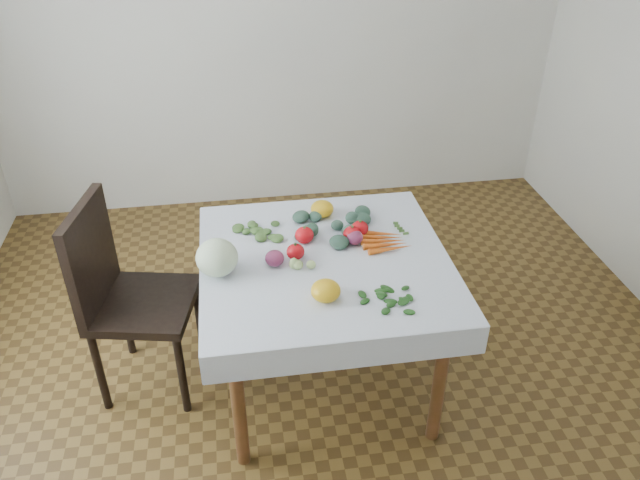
{
  "coord_description": "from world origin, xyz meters",
  "views": [
    {
      "loc": [
        -0.38,
        -2.3,
        2.36
      ],
      "look_at": [
        -0.01,
        0.06,
        0.82
      ],
      "focal_mm": 35.0,
      "sensor_mm": 36.0,
      "label": 1
    }
  ],
  "objects_px": {
    "chair": "(122,288)",
    "carrot_bunch": "(384,241)",
    "table": "(325,277)",
    "cabbage": "(217,258)",
    "heirloom_back": "(322,209)"
  },
  "relations": [
    {
      "from": "chair",
      "to": "heirloom_back",
      "type": "distance_m",
      "value": 1.04
    },
    {
      "from": "table",
      "to": "carrot_bunch",
      "type": "xyz_separation_m",
      "value": [
        0.3,
        0.08,
        0.12
      ]
    },
    {
      "from": "cabbage",
      "to": "carrot_bunch",
      "type": "bearing_deg",
      "value": 8.56
    },
    {
      "from": "carrot_bunch",
      "to": "cabbage",
      "type": "bearing_deg",
      "value": -171.44
    },
    {
      "from": "table",
      "to": "chair",
      "type": "relative_size",
      "value": 0.98
    },
    {
      "from": "chair",
      "to": "cabbage",
      "type": "xyz_separation_m",
      "value": [
        0.46,
        -0.19,
        0.26
      ]
    },
    {
      "from": "cabbage",
      "to": "heirloom_back",
      "type": "xyz_separation_m",
      "value": [
        0.53,
        0.42,
        -0.04
      ]
    },
    {
      "from": "carrot_bunch",
      "to": "heirloom_back",
      "type": "bearing_deg",
      "value": 129.12
    },
    {
      "from": "chair",
      "to": "carrot_bunch",
      "type": "distance_m",
      "value": 1.26
    },
    {
      "from": "chair",
      "to": "carrot_bunch",
      "type": "bearing_deg",
      "value": -3.42
    },
    {
      "from": "table",
      "to": "carrot_bunch",
      "type": "bearing_deg",
      "value": 14.91
    },
    {
      "from": "cabbage",
      "to": "carrot_bunch",
      "type": "relative_size",
      "value": 0.85
    },
    {
      "from": "chair",
      "to": "carrot_bunch",
      "type": "relative_size",
      "value": 4.72
    },
    {
      "from": "cabbage",
      "to": "chair",
      "type": "bearing_deg",
      "value": 157.64
    },
    {
      "from": "chair",
      "to": "cabbage",
      "type": "bearing_deg",
      "value": -22.36
    }
  ]
}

